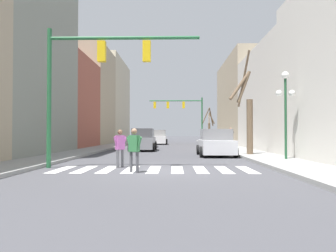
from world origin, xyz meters
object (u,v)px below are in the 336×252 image
car_driving_away_lane (158,138)px  pedestrian_waiting_at_curb (231,136)px  car_parked_right_near (143,140)px  street_tree_right_mid (209,126)px  traffic_signal_near (94,67)px  pedestrian_on_left_sidewalk (120,145)px  car_driving_toward_lane (216,143)px  traffic_signal_far (182,110)px  pedestrian_on_right_sidewalk (134,146)px  car_parked_left_mid (145,139)px  street_lamp_right_corner (285,97)px  street_tree_right_near (247,113)px

car_driving_away_lane → pedestrian_waiting_at_curb: bearing=27.6°
car_parked_right_near → street_tree_right_mid: size_ratio=0.86×
traffic_signal_near → pedestrian_on_left_sidewalk: (1.06, 0.19, -3.20)m
car_driving_toward_lane → traffic_signal_far: bearing=4.2°
car_driving_away_lane → pedestrian_on_right_sidewalk: bearing=1.0°
traffic_signal_near → street_tree_right_mid: (8.14, 31.80, -1.73)m
car_driving_away_lane → street_tree_right_mid: street_tree_right_mid is taller
traffic_signal_far → car_driving_toward_lane: (1.57, -21.11, -3.61)m
traffic_signal_near → street_tree_right_mid: size_ratio=1.30×
pedestrian_on_right_sidewalk → traffic_signal_far: bearing=-65.8°
pedestrian_waiting_at_curb → pedestrian_on_left_sidewalk: pedestrian_waiting_at_curb is taller
car_parked_right_near → street_tree_right_mid: (7.33, 18.98, 1.58)m
car_driving_toward_lane → car_parked_left_mid: size_ratio=0.89×
car_driving_toward_lane → traffic_signal_near: bearing=140.1°
traffic_signal_far → car_driving_toward_lane: bearing=-85.8°
street_lamp_right_corner → street_tree_right_mid: (-0.60, 28.94, -0.79)m
traffic_signal_near → car_driving_toward_lane: (5.86, 7.01, -3.35)m
car_parked_right_near → pedestrian_on_left_sidewalk: (0.25, -12.62, 0.10)m
traffic_signal_far → pedestrian_waiting_at_curb: (3.78, -13.57, -3.22)m
street_tree_right_near → street_tree_right_mid: bearing=89.0°
car_driving_away_lane → pedestrian_on_left_sidewalk: bearing=-0.6°
street_lamp_right_corner → pedestrian_waiting_at_curb: 11.89m
street_tree_right_near → traffic_signal_near: bearing=-139.5°
pedestrian_on_left_sidewalk → street_tree_right_near: size_ratio=0.25×
street_lamp_right_corner → car_parked_right_near: (-7.93, 9.96, -2.37)m
pedestrian_on_left_sidewalk → street_tree_right_near: 9.39m
street_tree_right_near → car_parked_left_mid: bearing=120.5°
car_driving_toward_lane → pedestrian_waiting_at_curb: (2.21, 7.54, 0.39)m
traffic_signal_near → car_parked_left_mid: traffic_signal_near is taller
street_lamp_right_corner → pedestrian_on_left_sidewalk: 8.44m
street_lamp_right_corner → car_parked_left_mid: street_lamp_right_corner is taller
pedestrian_waiting_at_curb → pedestrian_on_right_sidewalk: bearing=-56.3°
street_tree_right_near → street_tree_right_mid: (0.43, 25.20, -0.23)m
car_parked_right_near → car_driving_away_lane: (0.54, 14.61, 0.01)m
street_lamp_right_corner → street_tree_right_near: bearing=105.4°
traffic_signal_near → street_lamp_right_corner: (8.74, 2.86, -0.94)m
car_driving_toward_lane → street_tree_right_mid: bearing=-5.3°
traffic_signal_near → pedestrian_on_right_sidewalk: size_ratio=3.93×
car_parked_left_mid → pedestrian_on_left_sidewalk: 18.72m
pedestrian_on_right_sidewalk → pedestrian_on_left_sidewalk: bearing=-36.2°
traffic_signal_far → pedestrian_on_right_sidewalk: (-2.45, -29.64, -3.45)m
traffic_signal_far → street_tree_right_near: size_ratio=1.06×
car_driving_toward_lane → car_driving_away_lane: (-4.51, 20.41, 0.05)m
traffic_signal_far → pedestrian_on_left_sidewalk: (-3.24, -27.94, -3.46)m
traffic_signal_near → car_parked_right_near: (0.81, 12.81, -3.30)m
car_driving_away_lane → street_tree_right_near: size_ratio=0.65×
traffic_signal_near → pedestrian_on_right_sidewalk: traffic_signal_near is taller
street_lamp_right_corner → traffic_signal_far: bearing=100.0°
car_driving_away_lane → pedestrian_on_left_sidewalk: (-0.29, -27.23, 0.10)m
traffic_signal_far → street_lamp_right_corner: size_ratio=1.57×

